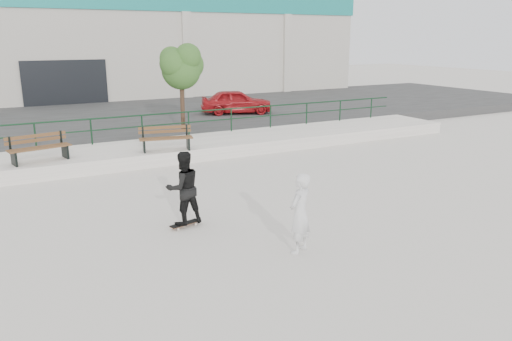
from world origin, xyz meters
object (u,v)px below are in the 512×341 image
bench_right (166,138)px  standing_skater (183,188)px  tree (181,65)px  red_car (236,102)px  skateboard (185,224)px  bench_left (39,148)px  seated_skater (300,214)px

bench_right → standing_skater: 6.62m
tree → red_car: size_ratio=0.99×
skateboard → standing_skater: size_ratio=0.44×
bench_right → skateboard: bearing=-92.8°
skateboard → tree: bearing=55.3°
tree → bench_left: bearing=-152.7°
tree → seated_skater: size_ratio=2.14×
tree → standing_skater: bearing=-110.4°
bench_left → bench_right: bearing=-17.0°
bench_right → red_car: 9.44m
tree → red_car: 5.89m
standing_skater → seated_skater: bearing=119.3°
bench_left → seated_skater: (4.26, -9.37, -0.07)m
red_car → skateboard: size_ratio=4.77×
bench_left → standing_skater: size_ratio=1.14×
bench_right → skateboard: (-1.69, -6.40, -0.87)m
skateboard → bench_left: bearing=96.7°
red_car → standing_skater: (-8.02, -13.39, -0.15)m
bench_left → red_car: bearing=20.0°
bench_left → red_car: 12.52m
red_car → skateboard: red_car is taller
skateboard → standing_skater: standing_skater is taller
bench_left → seated_skater: bearing=-77.6°
bench_right → standing_skater: (-1.69, -6.40, 0.06)m
red_car → skateboard: bearing=168.1°
bench_right → red_car: (6.33, 7.00, 0.21)m
red_car → standing_skater: 15.61m
standing_skater → skateboard: bearing=180.0°
skateboard → standing_skater: 0.93m
bench_left → tree: tree is taller
red_car → standing_skater: bearing=168.1°
bench_right → seated_skater: seated_skater is taller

